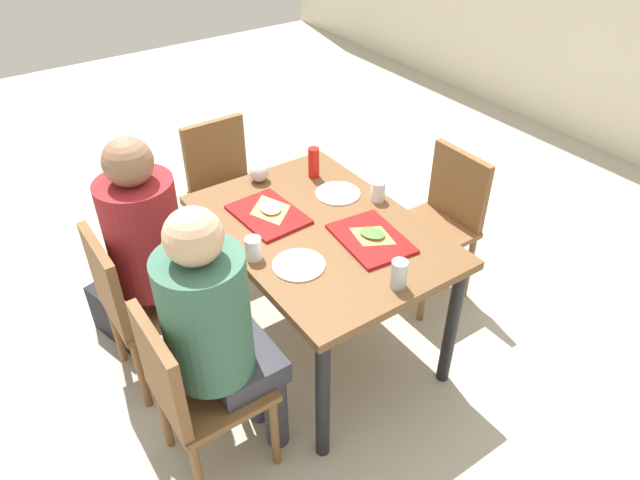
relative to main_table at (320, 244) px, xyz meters
name	(u,v)px	position (x,y,z in m)	size (l,w,h in m)	color
ground_plane	(320,343)	(0.00, 0.00, -0.66)	(10.00, 10.00, 0.02)	#B2AD9E
main_table	(320,244)	(0.00, 0.00, 0.00)	(1.20, 0.84, 0.74)	brown
chair_near_left	(134,299)	(-0.30, -0.80, -0.15)	(0.40, 0.40, 0.84)	brown
chair_near_right	(191,387)	(0.30, -0.80, -0.15)	(0.40, 0.40, 0.84)	brown
chair_far_side	(442,216)	(0.00, 0.80, -0.15)	(0.40, 0.40, 0.84)	brown
chair_left_end	(225,182)	(-0.98, 0.00, -0.15)	(0.40, 0.40, 0.84)	brown
person_in_red	(155,244)	(-0.30, -0.66, 0.09)	(0.32, 0.42, 1.25)	#383842
person_in_brown_jacket	(217,325)	(0.30, -0.66, 0.09)	(0.32, 0.42, 1.25)	#383842
tray_red_near	(268,214)	(-0.21, -0.15, 0.10)	(0.36, 0.26, 0.02)	#B21414
tray_red_far	(371,239)	(0.21, 0.13, 0.10)	(0.36, 0.26, 0.02)	#B21414
paper_plate_center	(338,193)	(-0.18, 0.23, 0.10)	(0.22, 0.22, 0.01)	white
paper_plate_near_edge	(299,265)	(0.18, -0.23, 0.10)	(0.22, 0.22, 0.01)	white
pizza_slice_a	(270,208)	(-0.23, -0.12, 0.12)	(0.22, 0.18, 0.02)	#DBAD60
pizza_slice_b	(372,234)	(0.21, 0.14, 0.12)	(0.20, 0.18, 0.02)	tan
plastic_cup_a	(378,191)	(-0.03, 0.36, 0.14)	(0.07, 0.07, 0.10)	white
plastic_cup_b	(253,248)	(0.03, -0.36, 0.14)	(0.07, 0.07, 0.10)	white
soda_can	(399,274)	(0.51, 0.02, 0.16)	(0.07, 0.07, 0.12)	#B7BCC6
condiment_bottle	(314,163)	(-0.39, 0.23, 0.17)	(0.06, 0.06, 0.16)	red
foil_bundle	(259,172)	(-0.51, -0.02, 0.14)	(0.10, 0.10, 0.10)	silver
handbag	(120,313)	(-0.65, -0.82, -0.51)	(0.32, 0.16, 0.28)	black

